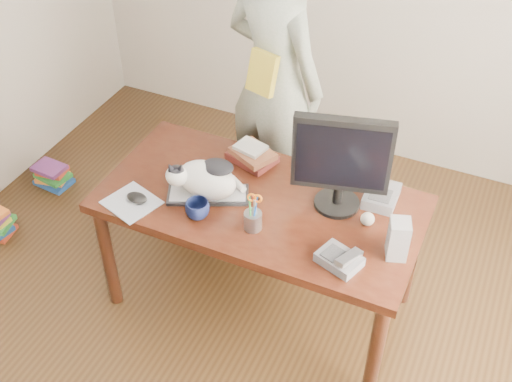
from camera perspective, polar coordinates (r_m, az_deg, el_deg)
The scene contains 17 objects.
room at distance 2.38m, azimuth -5.51°, elevation 1.33°, with size 4.50×4.50×4.50m.
desk at distance 3.33m, azimuth 0.92°, elevation -1.94°, with size 1.60×0.80×0.75m.
keyboard at distance 3.20m, azimuth -4.29°, elevation -0.32°, with size 0.43×0.30×0.02m.
cat at distance 3.13m, azimuth -4.61°, elevation 1.13°, with size 0.37×0.30×0.22m.
monitor at distance 2.98m, azimuth 7.60°, elevation 2.77°, with size 0.46×0.27×0.52m.
pen_cup at distance 2.99m, azimuth -0.27°, elevation -2.48°, with size 0.10×0.10×0.22m.
mousepad at distance 3.22m, azimuth -10.99°, elevation -1.00°, with size 0.30×0.28×0.01m.
mouse at distance 3.21m, azimuth -10.55°, elevation -0.59°, with size 0.13×0.10×0.04m.
coffee_mug at distance 3.07m, azimuth -5.23°, elevation -1.65°, with size 0.12×0.12×0.09m, color black.
phone at distance 2.87m, azimuth 7.49°, elevation -6.02°, with size 0.22×0.19×0.09m.
speaker at distance 2.90m, azimuth 12.53°, elevation -4.18°, with size 0.12×0.12×0.20m.
baseball at distance 3.07m, azimuth 9.89°, elevation -2.47°, with size 0.07×0.07×0.07m.
book_stack at distance 3.40m, azimuth -0.34°, elevation 3.24°, with size 0.28×0.25×0.09m.
calculator at distance 3.21m, azimuth 11.08°, elevation -0.43°, with size 0.16×0.21×0.06m.
person at distance 3.79m, azimuth 1.63°, elevation 9.82°, with size 0.67×0.44×1.82m, color beige.
held_book at distance 3.59m, azimuth 0.58°, elevation 10.46°, with size 0.19×0.15×0.24m.
book_pile_b at distance 4.62m, azimuth -17.64°, elevation 1.35°, with size 0.26×0.20×0.15m.
Camera 1 is at (0.97, -1.58, 2.85)m, focal length 45.00 mm.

